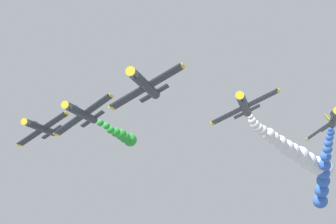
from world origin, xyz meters
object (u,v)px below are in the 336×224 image
object	(u,v)px
airplane_right_inner	(81,113)
airplane_left_outer	(334,118)
airplane_right_outer	(41,128)
airplane_lead	(145,85)
airplane_left_inner	(244,105)

from	to	relation	value
airplane_right_inner	airplane_left_outer	size ratio (longest dim) A/B	1.00
airplane_right_inner	airplane_left_outer	xyz separation A→B (m)	(-33.42, -10.16, -0.27)
airplane_right_inner	airplane_right_outer	world-z (taller)	airplane_right_outer
airplane_lead	airplane_left_inner	xyz separation A→B (m)	(-9.88, -10.97, -0.43)
airplane_lead	airplane_right_outer	bearing A→B (deg)	-42.75
airplane_lead	airplane_right_outer	xyz separation A→B (m)	(23.04, -21.30, -0.13)
airplane_lead	airplane_right_inner	size ratio (longest dim) A/B	1.00
airplane_left_inner	airplane_right_outer	world-z (taller)	airplane_right_outer
airplane_lead	airplane_left_outer	size ratio (longest dim) A/B	1.00
airplane_right_inner	airplane_right_outer	distance (m)	14.97
airplane_left_inner	airplane_lead	bearing A→B (deg)	48.01
airplane_left_inner	airplane_right_inner	world-z (taller)	airplane_right_inner
airplane_left_outer	airplane_right_outer	world-z (taller)	airplane_right_outer
airplane_left_inner	airplane_right_outer	size ratio (longest dim) A/B	1.00
airplane_left_inner	airplane_right_inner	bearing A→B (deg)	-0.49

